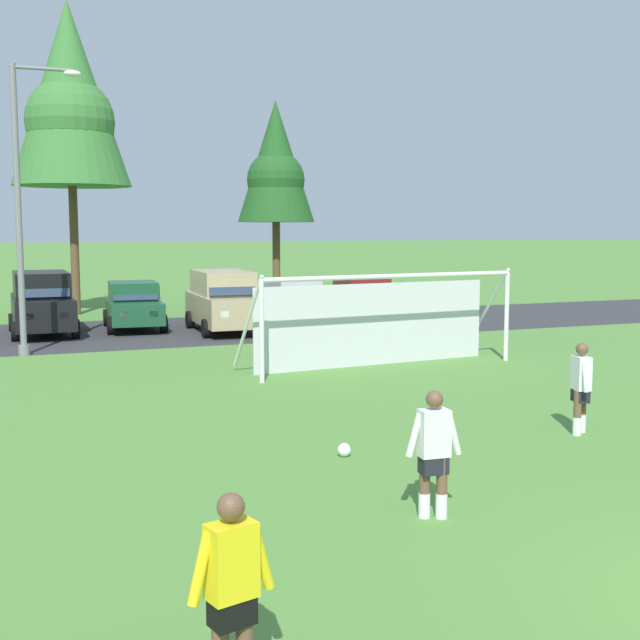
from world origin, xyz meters
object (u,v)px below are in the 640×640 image
Objects in this scene: soccer_goal at (378,318)px; parked_car_slot_left at (134,305)px; parked_car_slot_center at (293,302)px; street_lamp at (24,207)px; parked_car_slot_center_left at (224,300)px; player_defender_far at (581,388)px; parked_car_slot_far_left at (42,302)px; referee at (232,595)px; soccer_ball at (344,450)px; parked_car_slot_center_right at (363,300)px; player_striker_near at (434,454)px.

soccer_goal is 11.50m from parked_car_slot_left.
street_lamp reaches higher than parked_car_slot_center.
parked_car_slot_center_left is 3.00m from parked_car_slot_center.
parked_car_slot_left is at bearing 105.75° from player_defender_far.
parked_car_slot_far_left is 5.66m from street_lamp.
parked_car_slot_left is (2.80, 23.93, 0.05)m from referee.
soccer_goal is 1.77× the size of parked_car_slot_center.
parked_car_slot_center is at bearing 69.52° from referee.
soccer_ball is 18.09m from parked_car_slot_left.
parked_car_slot_far_left is at bearing 83.07° from street_lamp.
referee is at bearing -87.19° from street_lamp.
soccer_ball is at bearing -87.97° from parked_car_slot_left.
parked_car_slot_far_left is 0.56× the size of street_lamp.
player_defender_far is (0.29, -7.81, -0.47)m from soccer_goal.
parked_car_slot_center_left is at bearing 103.03° from soccer_goal.
referee is 0.38× the size of parked_car_slot_center_right.
parked_car_slot_center_left is at bearing 83.25° from player_striker_near.
street_lamp is (-4.37, 13.04, 4.15)m from soccer_ball.
parked_car_slot_center is 10.83m from street_lamp.
player_defender_far is (7.94, 5.71, 0.00)m from referee.
street_lamp reaches higher than soccer_goal.
soccer_ball is at bearing 177.94° from player_defender_far.
referee is at bearing -116.52° from parked_car_slot_center_right.
street_lamp is at bearing -126.62° from parked_car_slot_left.
soccer_ball is at bearing -77.88° from parked_car_slot_far_left.
player_striker_near is at bearing -111.90° from parked_car_slot_center_right.
parked_car_slot_far_left reaches higher than parked_car_slot_center_right.
player_striker_near is at bearing -96.75° from parked_car_slot_center_left.
soccer_ball is 0.13× the size of referee.
parked_car_slot_center reaches higher than player_defender_far.
parked_car_slot_center_left is (2.23, 16.21, 1.00)m from soccer_ball.
player_striker_near is 5.33m from player_defender_far.
player_defender_far is at bearing -101.61° from parked_car_slot_center_right.
street_lamp is at bearing 108.54° from soccer_ball.
player_defender_far is 0.35× the size of parked_car_slot_far_left.
parked_car_slot_far_left is 1.07× the size of parked_car_slot_left.
referee is 9.78m from player_defender_far.
player_striker_near is 0.20× the size of street_lamp.
referee is at bearing -89.12° from parked_car_slot_far_left.
soccer_goal is 8.79m from parked_car_slot_center_left.
soccer_ball is at bearing -106.70° from parked_car_slot_center.
soccer_goal reaches higher than parked_car_slot_center_left.
parked_car_slot_center is at bearing -10.12° from parked_car_slot_left.
parked_car_slot_center reaches higher than player_striker_near.
street_lamp reaches higher than parked_car_slot_far_left.
parked_car_slot_far_left is at bearing 90.88° from referee.
soccer_goal is 12.87m from parked_car_slot_far_left.
parked_car_slot_center is at bearing 75.56° from player_striker_near.
player_striker_near is at bearing -148.30° from player_defender_far.
parked_car_slot_center_left reaches higher than player_striker_near.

